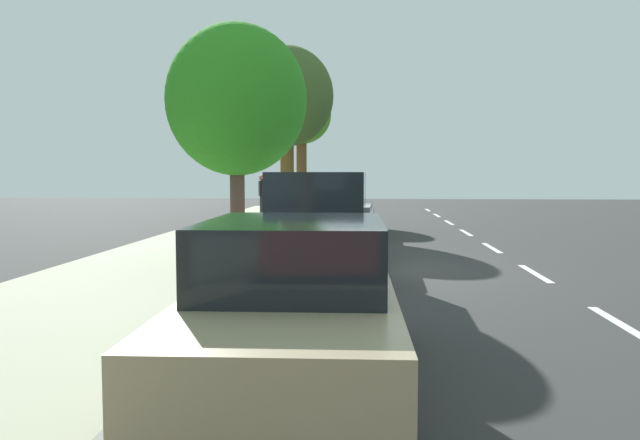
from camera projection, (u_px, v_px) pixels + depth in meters
name	position (u px, v px, depth m)	size (l,w,h in m)	color
ground	(377.00, 270.00, 12.74)	(69.94, 69.94, 0.00)	#303030
sidewalk	(173.00, 265.00, 13.02)	(4.14, 43.72, 0.13)	#A4A388
curb_edge	(277.00, 266.00, 12.88)	(0.16, 43.72, 0.13)	gray
lane_stripe_centre	(535.00, 273.00, 12.29)	(0.14, 44.20, 0.01)	white
lane_stripe_bike_edge	(350.00, 269.00, 12.78)	(0.12, 43.72, 0.01)	white
parked_sedan_green_nearest	(338.00, 210.00, 20.15)	(1.97, 4.47, 1.52)	#1E512D
parked_pickup_grey_second	(322.00, 226.00, 12.42)	(2.14, 5.36, 1.95)	slate
parked_sedan_tan_mid	(295.00, 305.00, 5.72)	(1.90, 4.43, 1.52)	tan
bicycle_at_curb	(300.00, 250.00, 12.82)	(1.59, 0.85, 0.78)	black
cyclist_with_backpack	(291.00, 215.00, 13.22)	(0.50, 0.59, 1.74)	#C6B284
street_tree_near_cyclist	(301.00, 117.00, 27.02)	(2.52, 2.52, 5.49)	brown
street_tree_mid_block	(287.00, 98.00, 21.95)	(3.22, 3.22, 6.16)	brown
street_tree_far_end	(237.00, 101.00, 13.36)	(2.95, 2.95, 4.92)	brown
pedestrian_on_phone	(262.00, 193.00, 25.97)	(0.33, 0.60, 1.73)	black
fire_hydrant	(305.00, 210.00, 23.60)	(0.22, 0.22, 0.84)	red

